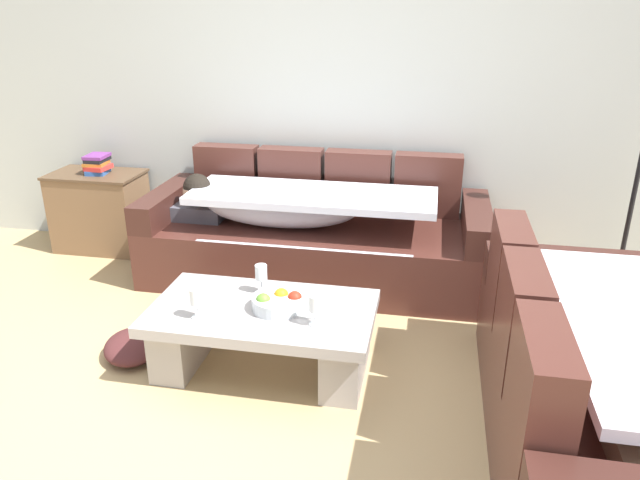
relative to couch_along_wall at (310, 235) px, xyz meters
The scene contains 14 objects.
ground_plane 1.66m from the couch_along_wall, 90.04° to the right, with size 14.00×14.00×0.00m, color tan.
back_wall 1.15m from the couch_along_wall, 90.13° to the left, with size 9.00×0.10×2.70m, color #B5BDB9.
couch_along_wall is the anchor object (origin of this frame).
couch_near_window 2.28m from the couch_along_wall, 44.90° to the right, with size 0.92×1.95×0.88m.
coffee_table 1.24m from the couch_along_wall, 90.13° to the right, with size 1.20×0.68×0.38m.
fruit_bowl 1.23m from the couch_along_wall, 85.90° to the right, with size 0.28×0.28×0.10m.
wine_glass_near_left 1.44m from the couch_along_wall, 102.04° to the right, with size 0.07×0.07×0.17m.
wine_glass_near_right 1.40m from the couch_along_wall, 76.98° to the right, with size 0.07×0.07×0.17m.
wine_glass_far_back 1.07m from the couch_along_wall, 92.96° to the right, with size 0.07×0.07×0.17m.
open_magazine 1.24m from the couch_along_wall, 77.06° to the right, with size 0.28×0.21×0.01m, color white.
side_cabinet 1.81m from the couch_along_wall, behind, with size 0.72×0.44×0.64m.
book_stack_on_cabinet 1.82m from the couch_along_wall, behind, with size 0.19×0.22×0.15m.
floor_lamp 2.25m from the couch_along_wall, ahead, with size 0.33×0.31×1.95m.
crumpled_garment 1.50m from the couch_along_wall, 121.94° to the right, with size 0.40×0.32×0.12m, color #4C2323.
Camera 1 is at (0.84, -2.32, 1.89)m, focal length 33.38 mm.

